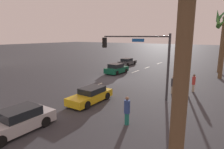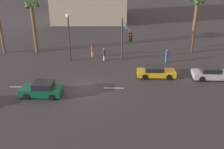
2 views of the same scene
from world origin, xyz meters
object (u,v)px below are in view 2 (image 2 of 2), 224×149
object	(u,v)px
car_2	(42,89)
car_3	(156,72)
streetlamp	(69,28)
pedestrian_1	(92,50)
pedestrian_2	(104,54)
palm_tree_2	(32,13)
traffic_signal	(125,36)
pedestrian_0	(167,56)
car_1	(212,73)
palm_tree_1	(197,9)

from	to	relation	value
car_2	car_3	size ratio (longest dim) A/B	0.93
streetlamp	pedestrian_1	size ratio (longest dim) A/B	3.53
car_2	pedestrian_2	world-z (taller)	pedestrian_2
streetlamp	palm_tree_2	distance (m)	6.60
pedestrian_2	traffic_signal	bearing A→B (deg)	-38.38
palm_tree_2	pedestrian_2	bearing A→B (deg)	-17.72
car_2	pedestrian_0	world-z (taller)	pedestrian_0
pedestrian_0	pedestrian_1	bearing A→B (deg)	168.29
car_1	pedestrian_0	world-z (taller)	pedestrian_0
car_2	palm_tree_2	size ratio (longest dim) A/B	0.50
pedestrian_0	pedestrian_2	xyz separation A→B (m)	(-8.22, 0.51, -0.07)
pedestrian_0	palm_tree_2	distance (m)	19.26
car_1	palm_tree_2	distance (m)	24.71
streetlamp	palm_tree_1	size ratio (longest dim) A/B	0.72
pedestrian_2	pedestrian_0	bearing A→B (deg)	-3.57
car_1	palm_tree_2	xyz separation A→B (m)	(-22.58, 8.65, 5.06)
car_3	palm_tree_1	world-z (taller)	palm_tree_1
palm_tree_2	car_1	bearing A→B (deg)	-20.95
car_1	car_2	xyz separation A→B (m)	(-18.11, -4.49, 0.03)
streetlamp	palm_tree_2	world-z (taller)	palm_tree_2
car_1	pedestrian_0	size ratio (longest dim) A/B	2.39
car_1	palm_tree_2	bearing A→B (deg)	159.05
pedestrian_2	car_2	bearing A→B (deg)	-119.44
streetlamp	palm_tree_2	xyz separation A→B (m)	(-5.56, 3.29, 1.32)
car_3	pedestrian_2	bearing A→B (deg)	140.69
car_1	streetlamp	distance (m)	18.23
car_1	car_3	bearing A→B (deg)	176.96
traffic_signal	pedestrian_0	world-z (taller)	traffic_signal
pedestrian_2	streetlamp	bearing A→B (deg)	-179.05
car_2	pedestrian_1	bearing A→B (deg)	71.39
car_3	traffic_signal	size ratio (longest dim) A/B	0.69
traffic_signal	pedestrian_2	bearing A→B (deg)	141.62
streetlamp	pedestrian_1	distance (m)	4.70
pedestrian_0	pedestrian_2	bearing A→B (deg)	176.43
traffic_signal	pedestrian_0	xyz separation A→B (m)	(5.56, 1.60, -2.99)
streetlamp	pedestrian_2	distance (m)	5.70
car_1	pedestrian_1	distance (m)	15.87
car_3	palm_tree_2	world-z (taller)	palm_tree_2
car_1	traffic_signal	bearing A→B (deg)	161.37
car_3	pedestrian_1	size ratio (longest dim) A/B	2.46
pedestrian_2	palm_tree_1	xyz separation A→B (m)	(12.51, 3.58, 5.34)
car_2	pedestrian_1	world-z (taller)	pedestrian_1
streetlamp	pedestrian_0	size ratio (longest dim) A/B	3.41
traffic_signal	pedestrian_2	distance (m)	4.57
streetlamp	palm_tree_1	world-z (taller)	palm_tree_1
car_3	pedestrian_1	xyz separation A→B (m)	(-7.96, 6.65, 0.37)
pedestrian_0	car_3	bearing A→B (deg)	-113.56
pedestrian_0	pedestrian_1	world-z (taller)	pedestrian_0
traffic_signal	palm_tree_2	size ratio (longest dim) A/B	0.78
pedestrian_0	pedestrian_1	distance (m)	10.17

